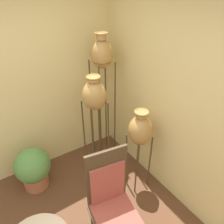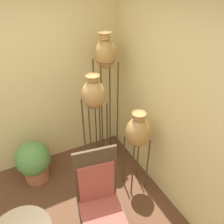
# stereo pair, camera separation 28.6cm
# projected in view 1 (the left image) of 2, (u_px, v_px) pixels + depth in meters

# --- Properties ---
(wall_right) EXTENTS (0.06, 7.47, 2.70)m
(wall_right) POSITION_uv_depth(u_px,v_px,m) (206.00, 116.00, 2.19)
(wall_right) COLOR beige
(wall_right) RESTS_ON ground_plane
(vase_stand_tall) EXTENTS (0.29, 0.29, 1.96)m
(vase_stand_tall) POSITION_uv_depth(u_px,v_px,m) (102.00, 58.00, 2.87)
(vase_stand_tall) COLOR #473823
(vase_stand_tall) RESTS_ON ground_plane
(vase_stand_medium) EXTENTS (0.29, 0.29, 1.58)m
(vase_stand_medium) POSITION_uv_depth(u_px,v_px,m) (94.00, 98.00, 2.64)
(vase_stand_medium) COLOR #473823
(vase_stand_medium) RESTS_ON ground_plane
(vase_stand_short) EXTENTS (0.30, 0.30, 1.21)m
(vase_stand_short) POSITION_uv_depth(u_px,v_px,m) (140.00, 131.00, 2.69)
(vase_stand_short) COLOR #473823
(vase_stand_short) RESTS_ON ground_plane
(chair) EXTENTS (0.53, 0.56, 1.19)m
(chair) POSITION_uv_depth(u_px,v_px,m) (112.00, 200.00, 2.18)
(chair) COLOR #473823
(chair) RESTS_ON ground_plane
(potted_plant) EXTENTS (0.48, 0.48, 0.62)m
(potted_plant) POSITION_uv_depth(u_px,v_px,m) (33.00, 168.00, 2.96)
(potted_plant) COLOR #B26647
(potted_plant) RESTS_ON ground_plane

